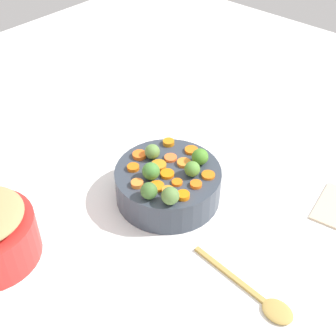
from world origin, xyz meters
TOP-DOWN VIEW (x-y plane):
  - tabletop at (0.00, 0.00)m, footprint 2.40×2.40m
  - serving_bowl_carrots at (0.03, 0.01)m, footprint 0.27×0.27m
  - carrot_slice_0 at (-0.01, -0.01)m, footprint 0.04×0.04m
  - carrot_slice_1 at (0.05, 0.06)m, footprint 0.03×0.03m
  - carrot_slice_2 at (0.08, -0.06)m, footprint 0.04×0.04m
  - carrot_slice_3 at (0.03, -0.08)m, footprint 0.05×0.05m
  - carrot_slice_4 at (0.09, 0.06)m, footprint 0.04×0.04m
  - carrot_slice_5 at (0.04, 0.02)m, footprint 0.04×0.04m
  - carrot_slice_6 at (-0.07, 0.01)m, footprint 0.04×0.04m
  - carrot_slice_7 at (0.09, 0.03)m, footprint 0.05×0.05m
  - carrot_slice_8 at (-0.02, 0.10)m, footprint 0.04×0.04m
  - carrot_slice_9 at (0.12, -0.01)m, footprint 0.04×0.04m
  - carrot_slice_10 at (0.02, 0.10)m, footprint 0.03×0.03m
  - carrot_slice_11 at (0.07, 0.10)m, footprint 0.04×0.04m
  - carrot_slice_12 at (0.03, -0.02)m, footprint 0.04×0.04m
  - carrot_slice_13 at (-0.05, -0.06)m, footprint 0.04×0.04m
  - carrot_slice_14 at (-0.02, 0.02)m, footprint 0.05×0.05m
  - brussels_sprout_0 at (0.11, 0.09)m, footprint 0.04×0.04m
  - brussels_sprout_1 at (-0.00, 0.07)m, footprint 0.04×0.04m
  - brussels_sprout_2 at (0.13, 0.04)m, footprint 0.04×0.04m
  - brussels_sprout_3 at (-0.05, 0.05)m, footprint 0.04×0.04m
  - brussels_sprout_4 at (0.02, -0.05)m, footprint 0.04×0.04m
  - brussels_sprout_5 at (0.07, 0.00)m, footprint 0.04×0.04m
  - wooden_spoon at (0.13, 0.37)m, footprint 0.06×0.26m

SIDE VIEW (x-z plane):
  - tabletop at x=0.00m, z-range 0.00..0.02m
  - wooden_spoon at x=0.13m, z-range 0.02..0.03m
  - serving_bowl_carrots at x=0.03m, z-range 0.02..0.11m
  - carrot_slice_1 at x=0.05m, z-range 0.11..0.11m
  - carrot_slice_8 at x=-0.02m, z-range 0.11..0.11m
  - carrot_slice_0 at x=-0.01m, z-range 0.11..0.11m
  - carrot_slice_6 at x=-0.07m, z-range 0.11..0.11m
  - carrot_slice_7 at x=0.09m, z-range 0.11..0.11m
  - carrot_slice_14 at x=-0.02m, z-range 0.11..0.11m
  - carrot_slice_5 at x=0.04m, z-range 0.11..0.12m
  - carrot_slice_10 at x=0.02m, z-range 0.11..0.12m
  - carrot_slice_12 at x=0.03m, z-range 0.11..0.12m
  - carrot_slice_2 at x=0.08m, z-range 0.11..0.12m
  - carrot_slice_4 at x=0.09m, z-range 0.11..0.12m
  - carrot_slice_3 at x=0.03m, z-range 0.11..0.12m
  - carrot_slice_9 at x=0.12m, z-range 0.11..0.12m
  - carrot_slice_13 at x=-0.05m, z-range 0.11..0.12m
  - carrot_slice_11 at x=0.07m, z-range 0.11..0.12m
  - brussels_sprout_1 at x=0.00m, z-range 0.11..0.15m
  - brussels_sprout_4 at x=0.02m, z-range 0.11..0.15m
  - brussels_sprout_2 at x=0.13m, z-range 0.11..0.15m
  - brussels_sprout_0 at x=0.11m, z-range 0.11..0.15m
  - brussels_sprout_3 at x=-0.05m, z-range 0.11..0.15m
  - brussels_sprout_5 at x=0.07m, z-range 0.11..0.15m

